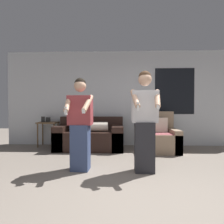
{
  "coord_description": "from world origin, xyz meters",
  "views": [
    {
      "loc": [
        -0.25,
        -1.97,
        1.07
      ],
      "look_at": [
        -0.36,
        0.99,
        1.0
      ],
      "focal_mm": 28.0,
      "sensor_mm": 36.0,
      "label": 1
    }
  ],
  "objects_px": {
    "person_left": "(80,124)",
    "person_right": "(145,121)",
    "armchair": "(160,138)",
    "side_table": "(48,126)",
    "couch": "(90,137)"
  },
  "relations": [
    {
      "from": "person_left",
      "to": "person_right",
      "type": "height_order",
      "value": "person_right"
    },
    {
      "from": "armchair",
      "to": "side_table",
      "type": "xyz_separation_m",
      "value": [
        -3.01,
        0.37,
        0.25
      ]
    },
    {
      "from": "couch",
      "to": "armchair",
      "type": "xyz_separation_m",
      "value": [
        1.79,
        -0.13,
        0.01
      ]
    },
    {
      "from": "armchair",
      "to": "person_left",
      "type": "relative_size",
      "value": 0.62
    },
    {
      "from": "person_left",
      "to": "side_table",
      "type": "bearing_deg",
      "value": 125.66
    },
    {
      "from": "armchair",
      "to": "person_right",
      "type": "relative_size",
      "value": 0.58
    },
    {
      "from": "couch",
      "to": "armchair",
      "type": "height_order",
      "value": "armchair"
    },
    {
      "from": "couch",
      "to": "person_left",
      "type": "distance_m",
      "value": 1.67
    },
    {
      "from": "couch",
      "to": "person_left",
      "type": "relative_size",
      "value": 1.09
    },
    {
      "from": "couch",
      "to": "side_table",
      "type": "relative_size",
      "value": 2.07
    },
    {
      "from": "armchair",
      "to": "person_left",
      "type": "bearing_deg",
      "value": -139.41
    },
    {
      "from": "couch",
      "to": "side_table",
      "type": "bearing_deg",
      "value": 169.26
    },
    {
      "from": "side_table",
      "to": "person_left",
      "type": "relative_size",
      "value": 0.53
    },
    {
      "from": "couch",
      "to": "armchair",
      "type": "distance_m",
      "value": 1.8
    },
    {
      "from": "person_left",
      "to": "couch",
      "type": "bearing_deg",
      "value": 93.14
    }
  ]
}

